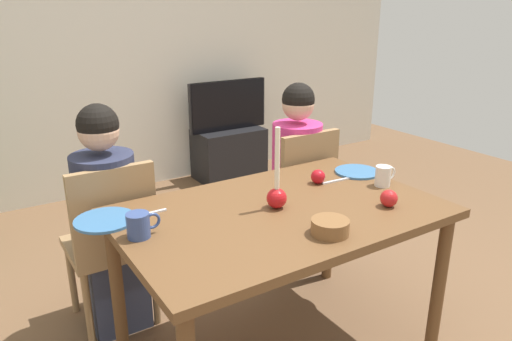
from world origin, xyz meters
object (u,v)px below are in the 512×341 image
Objects in this scene: dining_table at (280,226)px; mug_right at (384,176)px; chair_left at (112,237)px; apple_by_left_plate at (389,198)px; plate_right at (357,172)px; bowl_walnuts at (330,227)px; candle_centerpiece at (277,192)px; chair_right at (299,191)px; person_left_child at (109,224)px; person_right_child at (296,181)px; tv_stand at (229,153)px; mug_left at (139,225)px; apple_near_candle at (318,177)px; plate_left at (105,220)px; tv at (228,105)px.

mug_right reaches higher than dining_table.
chair_left is 11.60× the size of apple_by_left_plate.
mug_right reaches higher than plate_right.
mug_right is 0.63m from bowl_walnuts.
candle_centerpiece is at bearing 94.98° from bowl_walnuts.
bowl_walnuts is (-0.60, -0.47, 0.02)m from plate_right.
person_left_child is at bearing 178.40° from chair_right.
person_right_child reaches higher than chair_left.
tv_stand is (0.46, 1.69, -0.27)m from chair_right.
person_right_child is 3.22× the size of candle_centerpiece.
mug_left is (-0.61, 0.07, 0.13)m from dining_table.
mug_right is at bearing -28.68° from chair_left.
dining_table is 1.19× the size of person_right_child.
mug_right is (1.18, -0.68, 0.23)m from person_left_child.
apple_near_candle is at bearing -107.90° from tv_stand.
mug_left is (-0.03, -0.57, 0.23)m from person_left_child.
plate_right is at bearing 38.21° from bowl_walnuts.
mug_left is (-0.03, -0.53, 0.29)m from chair_left.
chair_left is at bearing 133.88° from dining_table.
bowl_walnuts is 1.93× the size of apple_by_left_plate.
person_left_child is at bearing 138.89° from apple_by_left_plate.
plate_left is 1.86× the size of mug_left.
candle_centerpiece is (-0.01, 0.02, 0.16)m from dining_table.
bowl_walnuts is at bearing -56.32° from chair_left.
plate_left is at bearing -130.43° from tv.
dining_table is at bearing -114.18° from tv_stand.
bowl_walnuts reaches higher than plate_left.
tv_stand is at bearing 45.75° from person_left_child.
mug_left is at bearing -175.50° from plate_right.
person_left_child is (-0.58, 0.64, -0.10)m from dining_table.
candle_centerpiece is at bearing -47.00° from person_left_child.
dining_table is 2.56m from tv_stand.
chair_right is at bearing -90.00° from person_right_child.
dining_table is 2.19× the size of tv_stand.
chair_left is 6.02× the size of bowl_walnuts.
chair_right is 0.77× the size of person_left_child.
bowl_walnuts is (0.71, -0.59, 0.02)m from plate_left.
chair_left is at bearing 154.17° from apple_near_candle.
tv reaches higher than chair_right.
mug_right is at bearing -14.16° from plate_left.
mug_left is (-1.19, -0.53, 0.29)m from chair_right.
apple_by_left_plate reaches higher than apple_near_candle.
mug_left is at bearing 174.99° from candle_centerpiece.
chair_left reaches higher than apple_by_left_plate.
apple_by_left_plate is (1.10, -0.52, 0.03)m from plate_left.
apple_by_left_plate is (-0.16, -0.87, 0.22)m from person_right_child.
tv_stand is 4.28× the size of bowl_walnuts.
mug_right is at bearing -97.34° from plate_right.
bowl_walnuts is at bearing -121.36° from chair_right.
tv is 2.79m from bowl_walnuts.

